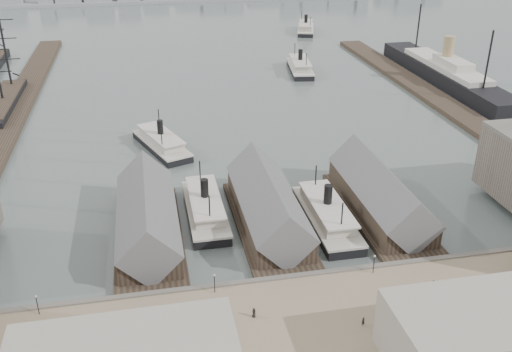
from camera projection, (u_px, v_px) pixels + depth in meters
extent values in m
plane|color=#4A5552|center=(286.00, 269.00, 111.61)|extent=(900.00, 900.00, 0.00)
cube|color=#7F6E55|center=(316.00, 334.00, 93.55)|extent=(180.00, 30.00, 2.00)
cube|color=#59544C|center=(293.00, 280.00, 106.53)|extent=(180.00, 1.20, 2.30)
cube|color=#2D231C|center=(11.00, 117.00, 187.23)|extent=(10.00, 220.00, 1.60)
cube|color=#2D231C|center=(436.00, 98.00, 204.44)|extent=(10.00, 180.00, 1.60)
cube|color=#2D231C|center=(149.00, 238.00, 120.81)|extent=(14.00, 42.00, 1.20)
cube|color=#2D231C|center=(148.00, 223.00, 120.33)|extent=(12.00, 36.00, 5.00)
cube|color=#59595B|center=(147.00, 212.00, 119.19)|extent=(12.60, 37.00, 12.60)
cube|color=#2D231C|center=(269.00, 225.00, 125.44)|extent=(14.00, 42.00, 1.20)
cube|color=#2D231C|center=(268.00, 211.00, 124.96)|extent=(12.00, 36.00, 5.00)
cube|color=#59595B|center=(268.00, 200.00, 123.82)|extent=(12.60, 37.00, 12.60)
cube|color=#2D231C|center=(380.00, 214.00, 130.08)|extent=(14.00, 42.00, 1.20)
cube|color=#2D231C|center=(379.00, 200.00, 129.60)|extent=(12.00, 36.00, 5.00)
cube|color=#59595B|center=(380.00, 190.00, 128.46)|extent=(12.60, 37.00, 12.60)
cube|color=gray|center=(472.00, 339.00, 83.92)|extent=(24.00, 16.00, 10.00)
cylinder|color=black|center=(38.00, 305.00, 95.76)|extent=(0.16, 0.16, 3.60)
sphere|color=beige|center=(36.00, 296.00, 94.92)|extent=(0.44, 0.44, 0.44)
cylinder|color=black|center=(215.00, 284.00, 101.10)|extent=(0.16, 0.16, 3.60)
sphere|color=beige|center=(214.00, 275.00, 100.27)|extent=(0.44, 0.44, 0.44)
cylinder|color=black|center=(374.00, 265.00, 106.45)|extent=(0.16, 0.16, 3.60)
sphere|color=beige|center=(375.00, 256.00, 105.62)|extent=(0.44, 0.44, 0.44)
cube|color=black|center=(206.00, 213.00, 129.91)|extent=(7.90, 27.65, 1.78)
cube|color=beige|center=(205.00, 208.00, 129.34)|extent=(8.29, 27.65, 0.49)
cube|color=beige|center=(205.00, 202.00, 128.74)|extent=(6.42, 19.75, 2.17)
cube|color=beige|center=(205.00, 197.00, 128.13)|extent=(6.91, 21.72, 0.39)
cylinder|color=black|center=(204.00, 188.00, 127.18)|extent=(1.78, 1.78, 4.44)
cylinder|color=black|center=(200.00, 172.00, 135.09)|extent=(0.30, 0.30, 5.92)
cylinder|color=black|center=(210.00, 208.00, 119.44)|extent=(0.30, 0.30, 5.92)
cube|color=black|center=(326.00, 220.00, 126.81)|extent=(8.15, 28.52, 1.83)
cube|color=beige|center=(327.00, 215.00, 126.23)|extent=(8.56, 28.52, 0.51)
cube|color=beige|center=(327.00, 209.00, 125.61)|extent=(6.62, 20.37, 2.24)
cube|color=beige|center=(327.00, 204.00, 124.98)|extent=(7.13, 22.41, 0.41)
cylinder|color=black|center=(328.00, 195.00, 124.00)|extent=(1.83, 1.83, 4.58)
cylinder|color=black|center=(316.00, 177.00, 132.16)|extent=(0.31, 0.31, 6.11)
cylinder|color=black|center=(342.00, 216.00, 116.01)|extent=(0.31, 0.31, 6.11)
cube|color=black|center=(162.00, 147.00, 164.55)|extent=(16.30, 27.49, 1.70)
cube|color=beige|center=(161.00, 143.00, 164.01)|extent=(16.65, 27.62, 0.47)
cube|color=beige|center=(161.00, 138.00, 163.43)|extent=(12.34, 19.90, 2.08)
cube|color=beige|center=(161.00, 134.00, 162.85)|extent=(13.44, 21.84, 0.38)
cylinder|color=black|center=(160.00, 127.00, 161.94)|extent=(1.70, 1.70, 4.26)
cylinder|color=black|center=(159.00, 118.00, 169.53)|extent=(0.28, 0.28, 5.68)
cylinder|color=black|center=(162.00, 139.00, 154.51)|extent=(0.28, 0.28, 5.68)
cube|color=black|center=(300.00, 70.00, 238.22)|extent=(11.73, 28.88, 1.80)
cube|color=beige|center=(300.00, 67.00, 237.65)|extent=(12.13, 28.93, 0.50)
cube|color=beige|center=(300.00, 63.00, 237.03)|extent=(9.16, 20.73, 2.20)
cube|color=beige|center=(300.00, 60.00, 236.42)|extent=(9.93, 22.79, 0.40)
cylinder|color=black|center=(300.00, 55.00, 235.45)|extent=(1.80, 1.80, 4.51)
cylinder|color=black|center=(295.00, 50.00, 243.48)|extent=(0.30, 0.30, 6.01)
cylinder|color=black|center=(306.00, 61.00, 227.60)|extent=(0.30, 0.30, 6.01)
cube|color=black|center=(306.00, 31.00, 308.79)|extent=(15.53, 28.95, 1.79)
cube|color=beige|center=(306.00, 28.00, 308.22)|extent=(15.91, 29.06, 0.50)
cube|color=beige|center=(306.00, 26.00, 307.61)|extent=(11.84, 20.90, 2.19)
cube|color=beige|center=(306.00, 23.00, 307.00)|extent=(12.88, 22.95, 0.40)
cylinder|color=black|center=(306.00, 19.00, 306.04)|extent=(1.79, 1.79, 4.47)
cylinder|color=black|center=(302.00, 16.00, 314.01)|extent=(0.30, 0.30, 5.97)
cylinder|color=black|center=(311.00, 22.00, 298.25)|extent=(0.30, 0.30, 5.97)
cube|color=black|center=(4.00, 104.00, 195.92)|extent=(8.41, 48.57, 3.36)
cube|color=#2D231C|center=(3.00, 99.00, 195.06)|extent=(7.94, 43.72, 0.56)
cylinder|color=black|center=(4.00, 44.00, 203.44)|extent=(0.75, 0.75, 31.76)
cube|color=black|center=(445.00, 75.00, 223.95)|extent=(12.41, 90.68, 5.73)
cube|color=beige|center=(446.00, 66.00, 222.27)|extent=(10.50, 52.50, 1.91)
cube|color=beige|center=(453.00, 63.00, 217.02)|extent=(7.64, 19.09, 2.86)
cylinder|color=tan|center=(449.00, 49.00, 219.34)|extent=(4.20, 4.20, 9.55)
imported|color=black|center=(69.00, 337.00, 90.34)|extent=(1.79, 1.78, 1.47)
cube|color=#3F2D21|center=(55.00, 346.00, 88.38)|extent=(2.93, 2.86, 0.25)
cylinder|color=black|center=(58.00, 349.00, 88.16)|extent=(0.87, 0.80, 1.10)
cylinder|color=black|center=(53.00, 346.00, 88.91)|extent=(0.87, 0.80, 1.10)
imported|color=black|center=(221.00, 318.00, 94.33)|extent=(2.18, 1.46, 1.69)
cube|color=#3F2D21|center=(206.00, 323.00, 93.18)|extent=(2.93, 2.20, 0.25)
cylinder|color=black|center=(208.00, 327.00, 92.79)|extent=(1.07, 0.40, 1.10)
cylinder|color=black|center=(205.00, 322.00, 93.89)|extent=(1.07, 0.40, 1.10)
imported|color=black|center=(466.00, 319.00, 94.21)|extent=(1.29, 1.50, 1.50)
cube|color=#3F2D21|center=(452.00, 321.00, 93.66)|extent=(2.61, 1.52, 0.25)
cylinder|color=black|center=(454.00, 325.00, 93.20)|extent=(1.10, 0.09, 1.10)
cylinder|color=black|center=(449.00, 320.00, 94.43)|extent=(1.10, 0.09, 1.10)
imported|color=black|center=(5.00, 346.00, 88.52)|extent=(0.70, 0.57, 1.70)
imported|color=black|center=(110.00, 340.00, 89.62)|extent=(0.93, 1.02, 1.69)
imported|color=black|center=(182.00, 307.00, 96.84)|extent=(1.19, 1.29, 1.74)
imported|color=black|center=(185.00, 347.00, 88.31)|extent=(0.84, 0.99, 1.60)
imported|color=black|center=(254.00, 313.00, 95.48)|extent=(0.93, 1.03, 1.77)
imported|color=black|center=(363.00, 321.00, 93.68)|extent=(0.67, 0.56, 1.61)
imported|color=black|center=(433.00, 284.00, 102.56)|extent=(0.93, 1.00, 1.66)
imported|color=black|center=(481.00, 328.00, 92.08)|extent=(1.30, 1.33, 1.82)
imported|color=black|center=(161.00, 347.00, 88.20)|extent=(0.89, 1.11, 1.77)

